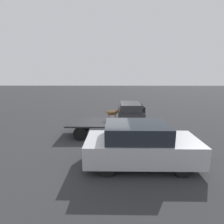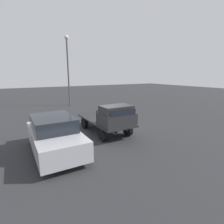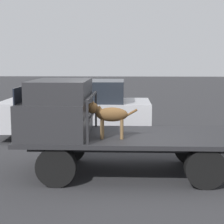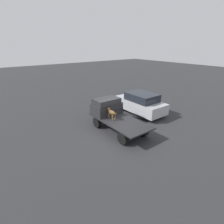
% 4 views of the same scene
% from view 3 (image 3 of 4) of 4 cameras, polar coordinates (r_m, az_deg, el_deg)
% --- Properties ---
extents(ground_plane, '(80.00, 80.00, 0.00)m').
position_cam_3_polar(ground_plane, '(7.41, 2.73, -9.30)').
color(ground_plane, '#2D2D30').
extents(flatbed_truck, '(4.16, 1.90, 0.77)m').
position_cam_3_polar(flatbed_truck, '(7.26, 2.76, -5.00)').
color(flatbed_truck, black).
rests_on(flatbed_truck, ground).
extents(truck_cab, '(1.23, 1.78, 1.05)m').
position_cam_3_polar(truck_cab, '(7.26, -8.24, 0.50)').
color(truck_cab, '#28282B').
rests_on(truck_cab, flatbed_truck).
extents(truck_headboard, '(0.04, 1.78, 0.77)m').
position_cam_3_polar(truck_headboard, '(7.17, -3.05, 0.57)').
color(truck_headboard, '#232326').
rests_on(truck_headboard, flatbed_truck).
extents(dog, '(0.97, 0.26, 0.70)m').
position_cam_3_polar(dog, '(6.85, -0.64, -0.36)').
color(dog, brown).
rests_on(dog, flatbed_truck).
extents(parked_sedan, '(4.13, 1.85, 1.62)m').
position_cam_3_polar(parked_sedan, '(10.52, -5.25, 0.42)').
color(parked_sedan, black).
rests_on(parked_sedan, ground).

